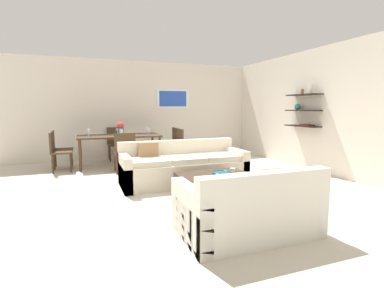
% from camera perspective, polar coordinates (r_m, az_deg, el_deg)
% --- Properties ---
extents(ground_plane, '(18.00, 18.00, 0.00)m').
position_cam_1_polar(ground_plane, '(5.28, 0.19, -8.39)').
color(ground_plane, beige).
extents(back_wall_unit, '(8.40, 0.09, 2.70)m').
position_cam_1_polar(back_wall_unit, '(8.55, -6.35, 6.71)').
color(back_wall_unit, silver).
rests_on(back_wall_unit, ground).
extents(right_wall_shelf_unit, '(0.34, 8.20, 2.70)m').
position_cam_1_polar(right_wall_shelf_unit, '(7.21, 21.61, 6.16)').
color(right_wall_shelf_unit, silver).
rests_on(right_wall_shelf_unit, ground).
extents(sofa_beige, '(2.32, 0.90, 0.78)m').
position_cam_1_polar(sofa_beige, '(5.49, -1.80, -4.64)').
color(sofa_beige, beige).
rests_on(sofa_beige, ground).
extents(loveseat_white, '(1.50, 0.90, 0.78)m').
position_cam_1_polar(loveseat_white, '(3.39, 10.99, -12.30)').
color(loveseat_white, silver).
rests_on(loveseat_white, ground).
extents(coffee_table, '(1.11, 0.90, 0.38)m').
position_cam_1_polar(coffee_table, '(4.55, 4.82, -8.47)').
color(coffee_table, '#38281E').
rests_on(coffee_table, ground).
extents(decorative_bowl, '(0.30, 0.30, 0.06)m').
position_cam_1_polar(decorative_bowl, '(4.48, 5.80, -5.82)').
color(decorative_bowl, navy).
rests_on(decorative_bowl, coffee_table).
extents(candle_jar, '(0.09, 0.09, 0.08)m').
position_cam_1_polar(candle_jar, '(4.69, 7.97, -5.18)').
color(candle_jar, silver).
rests_on(candle_jar, coffee_table).
extents(dining_table, '(1.93, 0.91, 0.75)m').
position_cam_1_polar(dining_table, '(7.27, -14.05, 1.17)').
color(dining_table, '#422D1E').
rests_on(dining_table, ground).
extents(dining_chair_right_near, '(0.44, 0.44, 0.88)m').
position_cam_1_polar(dining_chair_right_near, '(7.37, -3.17, 0.06)').
color(dining_chair_right_near, '#422D1E').
rests_on(dining_chair_right_near, ground).
extents(dining_chair_right_far, '(0.44, 0.44, 0.88)m').
position_cam_1_polar(dining_chair_right_far, '(7.76, -4.08, 0.41)').
color(dining_chair_right_far, '#422D1E').
rests_on(dining_chair_right_far, ground).
extents(dining_chair_foot, '(0.44, 0.44, 0.88)m').
position_cam_1_polar(dining_chair_foot, '(6.44, -13.11, -1.15)').
color(dining_chair_foot, '#422D1E').
rests_on(dining_chair_foot, ground).
extents(dining_chair_left_far, '(0.44, 0.44, 0.88)m').
position_cam_1_polar(dining_chair_left_far, '(7.47, -24.69, -0.50)').
color(dining_chair_left_far, '#422D1E').
rests_on(dining_chair_left_far, ground).
extents(dining_chair_head, '(0.44, 0.44, 0.88)m').
position_cam_1_polar(dining_chair_head, '(8.14, -14.71, 0.51)').
color(dining_chair_head, '#422D1E').
rests_on(dining_chair_head, ground).
extents(dining_chair_left_near, '(0.44, 0.44, 0.88)m').
position_cam_1_polar(dining_chair_left_near, '(7.06, -24.92, -0.92)').
color(dining_chair_left_near, '#422D1E').
rests_on(dining_chair_left_near, ground).
extents(wine_glass_left_near, '(0.07, 0.07, 0.18)m').
position_cam_1_polar(wine_glass_left_near, '(7.09, -19.67, 2.40)').
color(wine_glass_left_near, silver).
rests_on(wine_glass_left_near, dining_table).
extents(wine_glass_head, '(0.07, 0.07, 0.14)m').
position_cam_1_polar(wine_glass_head, '(7.64, -14.43, 2.70)').
color(wine_glass_head, silver).
rests_on(wine_glass_head, dining_table).
extents(wine_glass_foot, '(0.08, 0.08, 0.17)m').
position_cam_1_polar(wine_glass_foot, '(6.86, -13.71, 2.44)').
color(wine_glass_foot, silver).
rests_on(wine_glass_foot, dining_table).
extents(wine_glass_right_near, '(0.06, 0.06, 0.16)m').
position_cam_1_polar(wine_glass_right_near, '(7.25, -8.43, 2.69)').
color(wine_glass_right_near, silver).
rests_on(wine_glass_right_near, dining_table).
extents(wine_glass_right_far, '(0.07, 0.07, 0.19)m').
position_cam_1_polar(wine_glass_right_far, '(7.47, -8.80, 3.01)').
color(wine_glass_right_far, silver).
rests_on(wine_glass_right_far, dining_table).
extents(wine_glass_left_far, '(0.08, 0.08, 0.17)m').
position_cam_1_polar(wine_glass_left_far, '(7.32, -19.70, 2.49)').
color(wine_glass_left_far, silver).
rests_on(wine_glass_left_far, dining_table).
extents(centerpiece_vase, '(0.16, 0.16, 0.31)m').
position_cam_1_polar(centerpiece_vase, '(7.20, -13.81, 2.99)').
color(centerpiece_vase, teal).
rests_on(centerpiece_vase, dining_table).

